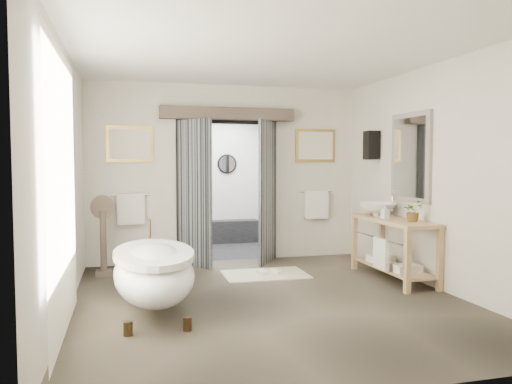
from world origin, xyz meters
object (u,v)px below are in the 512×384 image
vanity (392,243)px  basin (377,209)px  rug (265,274)px  clawfoot_tub (154,271)px

vanity → basin: (-0.01, 0.43, 0.44)m
rug → vanity: bearing=-23.7°
vanity → basin: basin is taller
vanity → basin: bearing=91.0°
clawfoot_tub → vanity: bearing=12.6°
clawfoot_tub → vanity: (3.30, 0.74, 0.05)m
vanity → basin: size_ratio=2.88×
rug → basin: size_ratio=2.16×
rug → basin: 1.90m
clawfoot_tub → vanity: clawfoot_tub is taller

